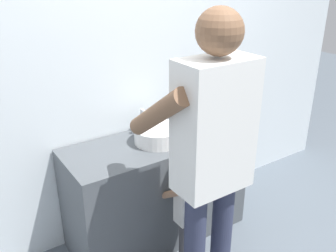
{
  "coord_description": "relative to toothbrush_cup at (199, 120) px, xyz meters",
  "views": [
    {
      "loc": [
        -1.26,
        -1.74,
        1.97
      ],
      "look_at": [
        0.0,
        0.15,
        0.98
      ],
      "focal_mm": 39.78,
      "sensor_mm": 36.0,
      "label": 1
    }
  ],
  "objects": [
    {
      "name": "toothbrush_cup",
      "position": [
        0.0,
        0.0,
        0.0
      ],
      "size": [
        0.07,
        0.07,
        0.21
      ],
      "color": "silver",
      "rests_on": "vanity_cabinet"
    },
    {
      "name": "back_wall",
      "position": [
        -0.42,
        0.28,
        0.49
      ],
      "size": [
        4.4,
        0.08,
        2.7
      ],
      "color": "silver",
      "rests_on": "ground"
    },
    {
      "name": "faucet",
      "position": [
        -0.42,
        0.15,
        0.03
      ],
      "size": [
        0.18,
        0.14,
        0.18
      ],
      "color": "#B7BABF",
      "rests_on": "vanity_cabinet"
    },
    {
      "name": "sink_basin",
      "position": [
        -0.42,
        -0.06,
        0.0
      ],
      "size": [
        0.33,
        0.33,
        0.11
      ],
      "color": "white",
      "rests_on": "vanity_cabinet"
    },
    {
      "name": "vanity_cabinet",
      "position": [
        -0.42,
        -0.04,
        -0.46
      ],
      "size": [
        1.34,
        0.54,
        0.81
      ],
      "primitive_type": "cube",
      "color": "#4C5156",
      "rests_on": "ground"
    },
    {
      "name": "child_toddler",
      "position": [
        -0.42,
        -0.44,
        -0.37
      ],
      "size": [
        0.26,
        0.26,
        0.83
      ],
      "color": "#47474C",
      "rests_on": "ground"
    },
    {
      "name": "adult_parent",
      "position": [
        -0.49,
        -0.72,
        0.22
      ],
      "size": [
        0.56,
        0.58,
        1.8
      ],
      "color": "#2D334C",
      "rests_on": "ground"
    }
  ]
}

